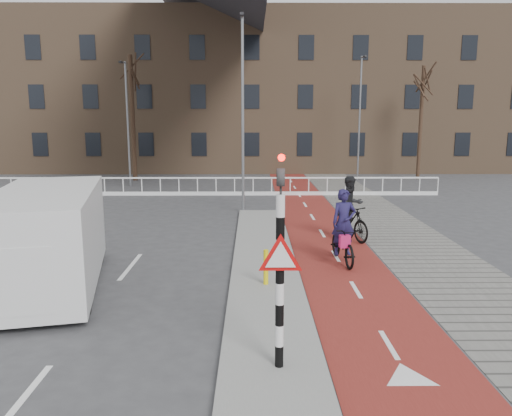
{
  "coord_description": "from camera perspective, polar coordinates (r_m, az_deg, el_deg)",
  "views": [
    {
      "loc": [
        -1.04,
        -9.64,
        4.19
      ],
      "look_at": [
        -0.93,
        5.0,
        1.5
      ],
      "focal_mm": 35.0,
      "sensor_mm": 36.0,
      "label": 1
    }
  ],
  "objects": [
    {
      "name": "ground",
      "position": [
        10.56,
        5.39,
        -13.0
      ],
      "size": [
        120.0,
        120.0,
        0.0
      ],
      "primitive_type": "plane",
      "color": "#38383A",
      "rests_on": "ground"
    },
    {
      "name": "bike_lane",
      "position": [
        20.24,
        6.8,
        -1.6
      ],
      "size": [
        2.5,
        60.0,
        0.01
      ],
      "primitive_type": "cube",
      "color": "maroon",
      "rests_on": "ground"
    },
    {
      "name": "sidewalk",
      "position": [
        20.78,
        14.48,
        -1.55
      ],
      "size": [
        3.0,
        60.0,
        0.01
      ],
      "primitive_type": "cube",
      "color": "slate",
      "rests_on": "ground"
    },
    {
      "name": "curb_island",
      "position": [
        14.26,
        0.96,
        -6.43
      ],
      "size": [
        1.8,
        16.0,
        0.12
      ],
      "primitive_type": "cube",
      "color": "gray",
      "rests_on": "ground"
    },
    {
      "name": "traffic_signal",
      "position": [
        7.95,
        2.77,
        -5.66
      ],
      "size": [
        0.8,
        0.8,
        3.68
      ],
      "color": "black",
      "rests_on": "curb_island"
    },
    {
      "name": "bollard",
      "position": [
        12.31,
        1.14,
        -6.77
      ],
      "size": [
        0.12,
        0.12,
        0.87
      ],
      "primitive_type": "cylinder",
      "color": "yellow",
      "rests_on": "curb_island"
    },
    {
      "name": "cyclist_near",
      "position": [
        14.63,
        9.94,
        -3.42
      ],
      "size": [
        0.95,
        2.15,
        2.15
      ],
      "rotation": [
        0.0,
        0.0,
        0.11
      ],
      "color": "black",
      "rests_on": "bike_lane"
    },
    {
      "name": "cyclist_far",
      "position": [
        17.38,
        10.72,
        -0.63
      ],
      "size": [
        1.37,
        2.14,
        2.2
      ],
      "rotation": [
        0.0,
        0.0,
        0.41
      ],
      "color": "black",
      "rests_on": "bike_lane"
    },
    {
      "name": "van",
      "position": [
        13.19,
        -22.75,
        -3.13
      ],
      "size": [
        3.46,
        6.04,
        2.44
      ],
      "rotation": [
        0.0,
        0.0,
        0.22
      ],
      "color": "silver",
      "rests_on": "ground"
    },
    {
      "name": "railing",
      "position": [
        27.22,
        -8.79,
        2.07
      ],
      "size": [
        28.0,
        0.1,
        0.99
      ],
      "color": "silver",
      "rests_on": "ground"
    },
    {
      "name": "townhouse_row",
      "position": [
        41.85,
        -3.22,
        15.35
      ],
      "size": [
        46.0,
        10.0,
        15.9
      ],
      "color": "#7F6047",
      "rests_on": "ground"
    },
    {
      "name": "tree_mid",
      "position": [
        34.05,
        -13.91,
        9.86
      ],
      "size": [
        0.29,
        0.29,
        8.09
      ],
      "primitive_type": "cylinder",
      "color": "black",
      "rests_on": "ground"
    },
    {
      "name": "tree_right",
      "position": [
        35.61,
        18.31,
        9.16
      ],
      "size": [
        0.24,
        0.24,
        7.49
      ],
      "primitive_type": "cylinder",
      "color": "black",
      "rests_on": "ground"
    },
    {
      "name": "streetlight_near",
      "position": [
        21.69,
        -1.52,
        10.31
      ],
      "size": [
        0.12,
        0.12,
        8.31
      ],
      "primitive_type": "cylinder",
      "color": "slate",
      "rests_on": "ground"
    },
    {
      "name": "streetlight_left",
      "position": [
        31.31,
        -14.44,
        9.17
      ],
      "size": [
        0.12,
        0.12,
        7.39
      ],
      "primitive_type": "cylinder",
      "color": "slate",
      "rests_on": "ground"
    },
    {
      "name": "streetlight_right",
      "position": [
        34.05,
        11.74,
        9.9
      ],
      "size": [
        0.12,
        0.12,
        8.05
      ],
      "primitive_type": "cylinder",
      "color": "slate",
      "rests_on": "ground"
    }
  ]
}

